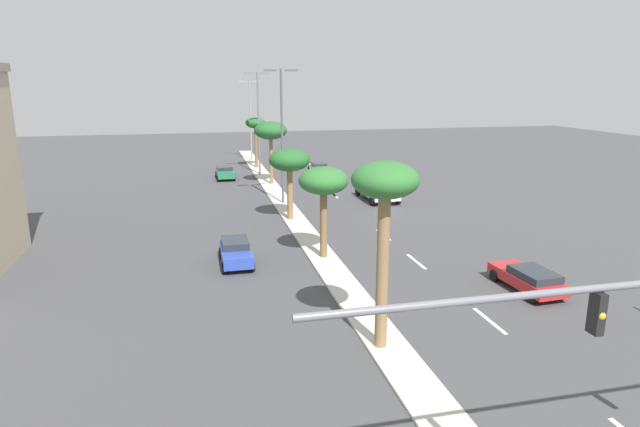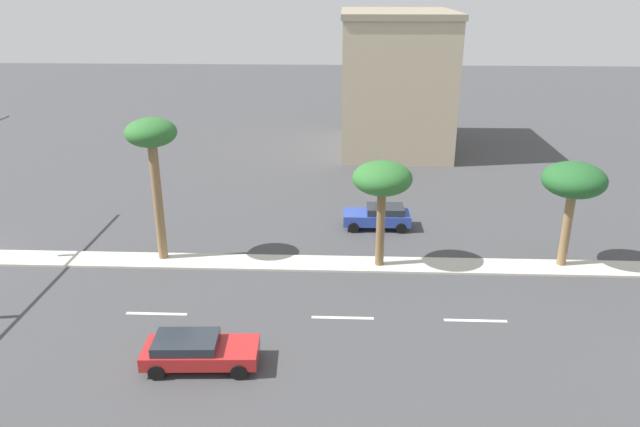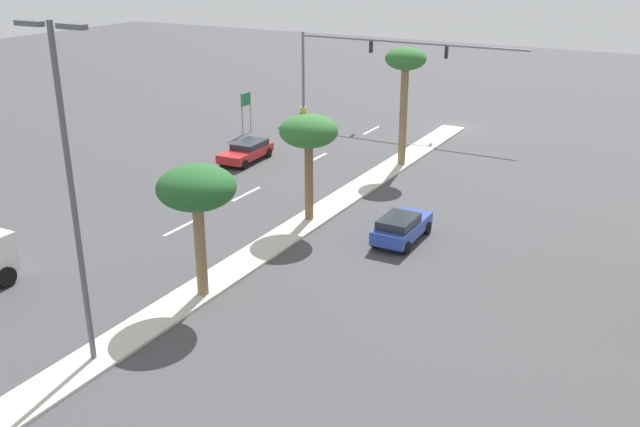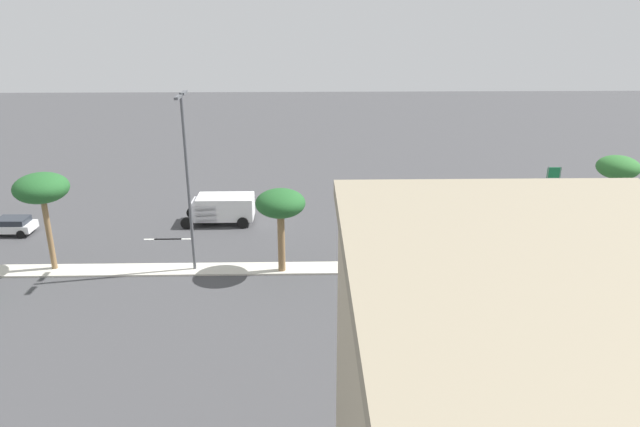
{
  "view_description": "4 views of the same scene",
  "coord_description": "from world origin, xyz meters",
  "px_view_note": "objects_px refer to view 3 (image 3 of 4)",
  "views": [
    {
      "loc": [
        -7.23,
        -7.25,
        10.68
      ],
      "look_at": [
        0.08,
        24.37,
        2.59
      ],
      "focal_mm": 29.81,
      "sensor_mm": 36.0,
      "label": 1
    },
    {
      "loc": [
        29.35,
        21.33,
        14.31
      ],
      "look_at": [
        -2.05,
        20.03,
        2.14
      ],
      "focal_mm": 34.24,
      "sensor_mm": 36.0,
      "label": 2
    },
    {
      "loc": [
        -17.53,
        53.78,
        13.88
      ],
      "look_at": [
        -2.7,
        27.02,
        2.17
      ],
      "focal_mm": 39.79,
      "sensor_mm": 36.0,
      "label": 3
    },
    {
      "loc": [
        -35.45,
        31.17,
        16.97
      ],
      "look_at": [
        0.05,
        30.39,
        3.94
      ],
      "focal_mm": 32.79,
      "sensor_mm": 36.0,
      "label": 4
    }
  ],
  "objects_px": {
    "palm_tree_right": "(405,67)",
    "sedan_blue_mid": "(401,227)",
    "palm_tree_inboard": "(309,134)",
    "traffic_signal_gantry": "(356,63)",
    "sedan_red_inboard": "(247,151)",
    "directional_road_sign": "(246,105)",
    "palm_tree_mid": "(197,190)",
    "street_lamp_rear": "(70,178)"
  },
  "relations": [
    {
      "from": "palm_tree_inboard",
      "to": "palm_tree_mid",
      "type": "distance_m",
      "value": 9.66
    },
    {
      "from": "palm_tree_right",
      "to": "palm_tree_mid",
      "type": "relative_size",
      "value": 1.37
    },
    {
      "from": "traffic_signal_gantry",
      "to": "palm_tree_right",
      "type": "relative_size",
      "value": 2.52
    },
    {
      "from": "directional_road_sign",
      "to": "palm_tree_right",
      "type": "distance_m",
      "value": 14.69
    },
    {
      "from": "palm_tree_right",
      "to": "palm_tree_inboard",
      "type": "distance_m",
      "value": 11.82
    },
    {
      "from": "directional_road_sign",
      "to": "palm_tree_inboard",
      "type": "relative_size",
      "value": 0.56
    },
    {
      "from": "directional_road_sign",
      "to": "palm_tree_mid",
      "type": "distance_m",
      "value": 27.38
    },
    {
      "from": "traffic_signal_gantry",
      "to": "sedan_blue_mid",
      "type": "distance_m",
      "value": 26.28
    },
    {
      "from": "traffic_signal_gantry",
      "to": "sedan_red_inboard",
      "type": "xyz_separation_m",
      "value": [
        1.1,
        14.44,
        -3.99
      ]
    },
    {
      "from": "sedan_red_inboard",
      "to": "sedan_blue_mid",
      "type": "distance_m",
      "value": 16.53
    },
    {
      "from": "directional_road_sign",
      "to": "sedan_red_inboard",
      "type": "xyz_separation_m",
      "value": [
        -4.28,
        6.24,
        -1.52
      ]
    },
    {
      "from": "palm_tree_inboard",
      "to": "sedan_blue_mid",
      "type": "distance_m",
      "value": 6.7
    },
    {
      "from": "street_lamp_rear",
      "to": "sedan_red_inboard",
      "type": "height_order",
      "value": "street_lamp_rear"
    },
    {
      "from": "palm_tree_inboard",
      "to": "sedan_red_inboard",
      "type": "distance_m",
      "value": 12.6
    },
    {
      "from": "street_lamp_rear",
      "to": "sedan_red_inboard",
      "type": "distance_m",
      "value": 25.57
    },
    {
      "from": "traffic_signal_gantry",
      "to": "palm_tree_mid",
      "type": "relative_size",
      "value": 3.45
    },
    {
      "from": "traffic_signal_gantry",
      "to": "sedan_red_inboard",
      "type": "relative_size",
      "value": 4.23
    },
    {
      "from": "palm_tree_right",
      "to": "palm_tree_mid",
      "type": "height_order",
      "value": "palm_tree_right"
    },
    {
      "from": "sedan_red_inboard",
      "to": "sedan_blue_mid",
      "type": "xyz_separation_m",
      "value": [
        -14.59,
        7.77,
        0.06
      ]
    },
    {
      "from": "directional_road_sign",
      "to": "palm_tree_right",
      "type": "height_order",
      "value": "palm_tree_right"
    },
    {
      "from": "palm_tree_mid",
      "to": "palm_tree_right",
      "type": "bearing_deg",
      "value": -89.92
    },
    {
      "from": "sedan_blue_mid",
      "to": "street_lamp_rear",
      "type": "bearing_deg",
      "value": 70.8
    },
    {
      "from": "directional_road_sign",
      "to": "street_lamp_rear",
      "type": "xyz_separation_m",
      "value": [
        -13.56,
        29.27,
        4.58
      ]
    },
    {
      "from": "traffic_signal_gantry",
      "to": "directional_road_sign",
      "type": "relative_size",
      "value": 6.14
    },
    {
      "from": "directional_road_sign",
      "to": "street_lamp_rear",
      "type": "height_order",
      "value": "street_lamp_rear"
    },
    {
      "from": "traffic_signal_gantry",
      "to": "palm_tree_mid",
      "type": "distance_m",
      "value": 32.78
    },
    {
      "from": "palm_tree_mid",
      "to": "street_lamp_rear",
      "type": "height_order",
      "value": "street_lamp_rear"
    },
    {
      "from": "directional_road_sign",
      "to": "palm_tree_mid",
      "type": "relative_size",
      "value": 0.56
    },
    {
      "from": "traffic_signal_gantry",
      "to": "palm_tree_right",
      "type": "distance_m",
      "value": 13.49
    },
    {
      "from": "street_lamp_rear",
      "to": "sedan_blue_mid",
      "type": "height_order",
      "value": "street_lamp_rear"
    },
    {
      "from": "palm_tree_mid",
      "to": "palm_tree_inboard",
      "type": "bearing_deg",
      "value": -87.6
    },
    {
      "from": "directional_road_sign",
      "to": "sedan_red_inboard",
      "type": "relative_size",
      "value": 0.69
    },
    {
      "from": "palm_tree_right",
      "to": "palm_tree_mid",
      "type": "distance_m",
      "value": 21.42
    },
    {
      "from": "palm_tree_mid",
      "to": "sedan_red_inboard",
      "type": "distance_m",
      "value": 20.12
    },
    {
      "from": "palm_tree_mid",
      "to": "street_lamp_rear",
      "type": "distance_m",
      "value": 6.2
    },
    {
      "from": "street_lamp_rear",
      "to": "sedan_red_inboard",
      "type": "xyz_separation_m",
      "value": [
        9.28,
        -23.03,
        -6.11
      ]
    },
    {
      "from": "palm_tree_right",
      "to": "traffic_signal_gantry",
      "type": "bearing_deg",
      "value": -50.5
    },
    {
      "from": "palm_tree_right",
      "to": "sedan_blue_mid",
      "type": "height_order",
      "value": "palm_tree_right"
    },
    {
      "from": "traffic_signal_gantry",
      "to": "palm_tree_mid",
      "type": "height_order",
      "value": "traffic_signal_gantry"
    },
    {
      "from": "traffic_signal_gantry",
      "to": "sedan_blue_mid",
      "type": "bearing_deg",
      "value": 121.29
    },
    {
      "from": "street_lamp_rear",
      "to": "traffic_signal_gantry",
      "type": "bearing_deg",
      "value": -77.69
    },
    {
      "from": "sedan_red_inboard",
      "to": "street_lamp_rear",
      "type": "bearing_deg",
      "value": 111.94
    }
  ]
}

